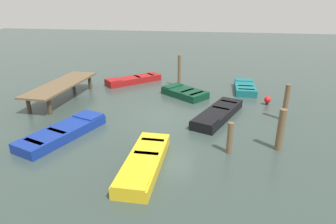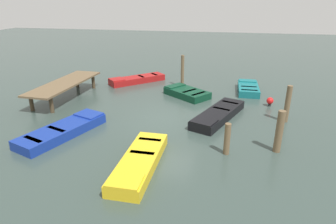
% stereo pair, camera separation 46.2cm
% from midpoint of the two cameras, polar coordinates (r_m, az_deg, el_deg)
% --- Properties ---
extents(ground_plane, '(80.00, 80.00, 0.00)m').
position_cam_midpoint_polar(ground_plane, '(13.73, 0.96, -1.37)').
color(ground_plane, '#33423D').
extents(dock_segment, '(5.57, 1.83, 0.95)m').
position_cam_midpoint_polar(dock_segment, '(17.32, -19.13, 5.26)').
color(dock_segment, brown).
rests_on(dock_segment, ground_plane).
extents(rowboat_yellow, '(3.72, 1.11, 0.46)m').
position_cam_midpoint_polar(rowboat_yellow, '(9.86, -4.32, -9.85)').
color(rowboat_yellow, gold).
rests_on(rowboat_yellow, ground_plane).
extents(rowboat_teal, '(2.68, 1.22, 0.46)m').
position_cam_midpoint_polar(rowboat_teal, '(18.47, 16.38, 4.54)').
color(rowboat_teal, '#14666B').
rests_on(rowboat_teal, ground_plane).
extents(rowboat_dark_green, '(2.69, 2.94, 0.46)m').
position_cam_midpoint_polar(rowboat_dark_green, '(16.93, 4.52, 3.84)').
color(rowboat_dark_green, '#0C3823').
rests_on(rowboat_dark_green, ground_plane).
extents(rowboat_black, '(4.17, 2.50, 0.46)m').
position_cam_midpoint_polar(rowboat_black, '(13.93, 10.92, -0.47)').
color(rowboat_black, black).
rests_on(rowboat_black, ground_plane).
extents(rowboat_blue, '(4.10, 2.46, 0.46)m').
position_cam_midpoint_polar(rowboat_blue, '(12.77, -19.18, -3.41)').
color(rowboat_blue, navy).
rests_on(rowboat_blue, ground_plane).
extents(rowboat_red, '(3.44, 3.47, 0.46)m').
position_cam_midpoint_polar(rowboat_red, '(19.88, -5.55, 6.49)').
color(rowboat_red, maroon).
rests_on(rowboat_red, ground_plane).
extents(mooring_piling_far_left, '(0.24, 0.24, 1.74)m').
position_cam_midpoint_polar(mooring_piling_far_left, '(14.30, 23.57, 1.46)').
color(mooring_piling_far_left, brown).
rests_on(mooring_piling_far_left, ground_plane).
extents(mooring_piling_mid_left, '(0.21, 0.21, 2.06)m').
position_cam_midpoint_polar(mooring_piling_mid_left, '(18.66, 3.61, 8.13)').
color(mooring_piling_mid_left, brown).
rests_on(mooring_piling_mid_left, ground_plane).
extents(mooring_piling_center, '(0.22, 0.22, 1.22)m').
position_cam_midpoint_polar(mooring_piling_center, '(10.71, 12.92, -5.28)').
color(mooring_piling_center, brown).
rests_on(mooring_piling_center, ground_plane).
extents(mooring_piling_mid_right, '(0.27, 0.27, 1.64)m').
position_cam_midpoint_polar(mooring_piling_mid_right, '(11.36, 22.38, -3.65)').
color(mooring_piling_mid_right, brown).
rests_on(mooring_piling_mid_right, ground_plane).
extents(marker_buoy, '(0.36, 0.36, 0.48)m').
position_cam_midpoint_polar(marker_buoy, '(16.30, 20.42, 2.06)').
color(marker_buoy, '#262626').
rests_on(marker_buoy, ground_plane).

